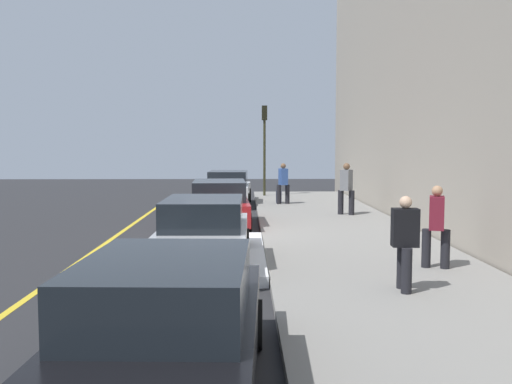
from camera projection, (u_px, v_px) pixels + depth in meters
name	position (u px, v px, depth m)	size (l,w,h in m)	color
ground_plane	(227.00, 236.00, 16.66)	(56.00, 56.00, 0.00)	#28282B
sidewalk	(340.00, 233.00, 16.71)	(28.00, 4.60, 0.15)	gray
lane_stripe_centre	(116.00, 236.00, 16.60)	(28.00, 0.14, 0.01)	gold
snow_bank_curb	(252.00, 255.00, 13.18)	(5.37, 0.56, 0.22)	white
parked_car_black	(169.00, 327.00, 5.90)	(4.61, 2.03, 1.51)	black
parked_car_silver	(204.00, 233.00, 12.21)	(4.56, 1.93, 1.51)	black
parked_car_red	(219.00, 204.00, 18.22)	(4.65, 2.04, 1.51)	black
parked_car_white	(228.00, 188.00, 24.95)	(4.25, 2.00, 1.51)	black
pedestrian_black_coat	(405.00, 240.00, 9.70)	(0.53, 0.45, 1.62)	black
pedestrian_burgundy_coat	(436.00, 224.00, 11.52)	(0.52, 0.53, 1.67)	black
pedestrian_grey_coat	(346.00, 187.00, 20.41)	(0.59, 0.56, 1.84)	black
pedestrian_blue_coat	(283.00, 182.00, 24.17)	(0.52, 0.56, 1.72)	black
traffic_light_pole	(264.00, 135.00, 28.01)	(0.35, 0.26, 4.39)	#2D2D19
rolling_suitcase	(279.00, 197.00, 24.70)	(0.34, 0.22, 0.87)	#191E38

